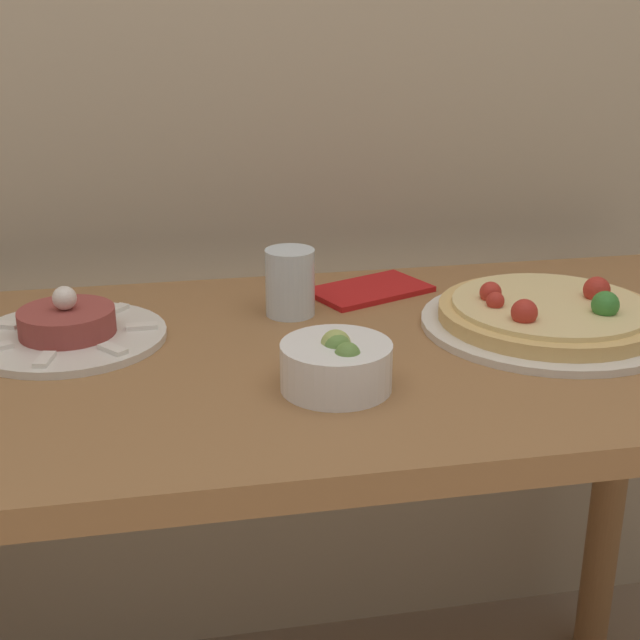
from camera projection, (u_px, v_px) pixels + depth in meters
The scene contains 6 objects.
dining_table at pixel (322, 436), 1.15m from camera, with size 1.26×0.62×0.76m.
pizza_plate at pixel (549, 315), 1.17m from camera, with size 0.33×0.33×0.06m.
tartare_plate at pixel (68, 330), 1.12m from camera, with size 0.25×0.25×0.07m.
small_bowl at pixel (336, 364), 0.99m from camera, with size 0.13×0.13×0.07m.
drinking_glass at pixel (290, 282), 1.21m from camera, with size 0.07×0.07×0.09m.
napkin at pixel (369, 290), 1.31m from camera, with size 0.20×0.16×0.01m.
Camera 1 is at (-0.20, -0.70, 1.18)m, focal length 50.00 mm.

